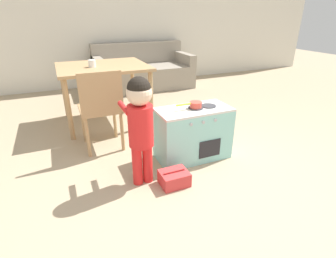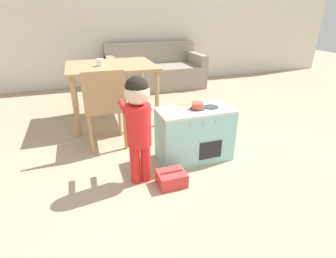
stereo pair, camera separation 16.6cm
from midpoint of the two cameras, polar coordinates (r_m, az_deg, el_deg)
ground_plane at (r=2.09m, az=12.75°, el=-17.52°), size 16.00×16.00×0.00m
wall_back at (r=5.43m, az=-10.08°, el=23.19°), size 10.00×0.06×2.60m
play_kitchen at (r=2.60m, az=7.62°, el=-1.16°), size 0.72×0.37×0.53m
toy_pot at (r=2.49m, az=8.21°, el=5.17°), size 0.27×0.12×0.06m
child_figure at (r=2.09m, az=-4.27°, el=2.53°), size 0.23×0.37×0.93m
toy_basket at (r=2.29m, az=2.92°, el=-10.72°), size 0.24×0.19×0.14m
dining_table at (r=3.51m, az=-10.89°, el=12.14°), size 1.10×0.93×0.75m
dining_chair_near at (r=2.78m, az=-11.93°, el=4.92°), size 0.41×0.41×0.86m
couch at (r=5.22m, az=-2.02°, el=12.36°), size 1.80×0.89×0.82m
cup_on_table at (r=3.40m, az=-13.17°, el=13.91°), size 0.09×0.09×0.09m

